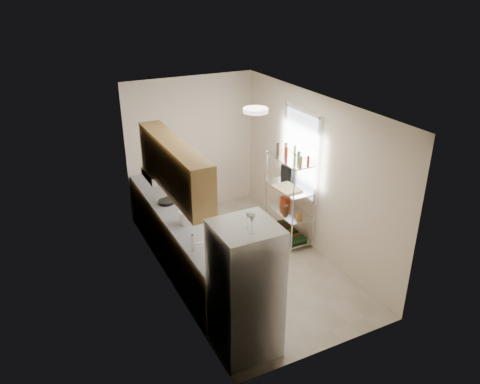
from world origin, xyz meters
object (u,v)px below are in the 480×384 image
object	(u,v)px
refrigerator	(245,290)
rice_cooker	(186,217)
espresso_machine	(289,172)
frying_pan_large	(166,202)
cutting_board	(287,188)

from	to	relation	value
refrigerator	rice_cooker	size ratio (longest dim) A/B	7.36
rice_cooker	espresso_machine	size ratio (longest dim) A/B	0.82
frying_pan_large	refrigerator	bearing A→B (deg)	-83.60
rice_cooker	frying_pan_large	distance (m)	0.76
rice_cooker	cutting_board	distance (m)	1.82
cutting_board	espresso_machine	distance (m)	0.43
refrigerator	frying_pan_large	xyz separation A→B (m)	(-0.11, 2.54, 0.06)
cutting_board	espresso_machine	size ratio (longest dim) A/B	1.56
refrigerator	frying_pan_large	distance (m)	2.55
refrigerator	cutting_board	size ratio (longest dim) A/B	3.85
rice_cooker	espresso_machine	distance (m)	2.12
espresso_machine	rice_cooker	bearing A→B (deg)	178.60
frying_pan_large	cutting_board	size ratio (longest dim) A/B	0.59
rice_cooker	cutting_board	size ratio (longest dim) A/B	0.52
frying_pan_large	cutting_board	distance (m)	1.98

